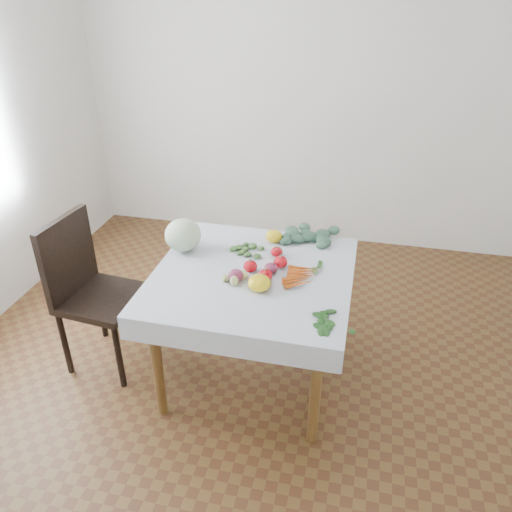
{
  "coord_description": "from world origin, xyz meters",
  "views": [
    {
      "loc": [
        0.57,
        -2.36,
        2.26
      ],
      "look_at": [
        -0.0,
        0.09,
        0.82
      ],
      "focal_mm": 35.0,
      "sensor_mm": 36.0,
      "label": 1
    }
  ],
  "objects": [
    {
      "name": "ground",
      "position": [
        0.0,
        0.0,
        0.0
      ],
      "size": [
        4.0,
        4.0,
        0.0
      ],
      "primitive_type": "plane",
      "color": "brown"
    },
    {
      "name": "back_wall",
      "position": [
        0.0,
        2.0,
        1.35
      ],
      "size": [
        4.0,
        0.04,
        2.7
      ],
      "primitive_type": "cube",
      "color": "white",
      "rests_on": "ground"
    },
    {
      "name": "table",
      "position": [
        0.0,
        0.0,
        0.65
      ],
      "size": [
        1.0,
        1.0,
        0.75
      ],
      "color": "brown",
      "rests_on": "ground"
    },
    {
      "name": "tablecloth",
      "position": [
        0.0,
        0.0,
        0.75
      ],
      "size": [
        1.12,
        1.12,
        0.01
      ],
      "primitive_type": "cube",
      "color": "white",
      "rests_on": "table"
    },
    {
      "name": "chair",
      "position": [
        -1.03,
        -0.07,
        0.58
      ],
      "size": [
        0.5,
        0.5,
        1.01
      ],
      "color": "black",
      "rests_on": "ground"
    },
    {
      "name": "cabbage",
      "position": [
        -0.48,
        0.18,
        0.86
      ],
      "size": [
        0.27,
        0.27,
        0.2
      ],
      "primitive_type": "ellipsoid",
      "rotation": [
        0.0,
        0.0,
        -0.23
      ],
      "color": "silver",
      "rests_on": "tablecloth"
    },
    {
      "name": "tomato_a",
      "position": [
        0.14,
        0.1,
        0.79
      ],
      "size": [
        0.09,
        0.09,
        0.07
      ],
      "primitive_type": "ellipsoid",
      "rotation": [
        0.0,
        0.0,
        0.07
      ],
      "color": "red",
      "rests_on": "tablecloth"
    },
    {
      "name": "tomato_b",
      "position": [
        0.1,
        0.22,
        0.79
      ],
      "size": [
        0.09,
        0.09,
        0.06
      ],
      "primitive_type": "ellipsoid",
      "rotation": [
        0.0,
        0.0,
        -0.42
      ],
      "color": "red",
      "rests_on": "tablecloth"
    },
    {
      "name": "tomato_c",
      "position": [
        0.09,
        -0.06,
        0.79
      ],
      "size": [
        0.08,
        0.08,
        0.07
      ],
      "primitive_type": "ellipsoid",
      "rotation": [
        0.0,
        0.0,
        -0.05
      ],
      "color": "red",
      "rests_on": "tablecloth"
    },
    {
      "name": "tomato_d",
      "position": [
        -0.02,
        0.01,
        0.79
      ],
      "size": [
        0.09,
        0.09,
        0.07
      ],
      "primitive_type": "ellipsoid",
      "rotation": [
        0.0,
        0.0,
        0.08
      ],
      "color": "red",
      "rests_on": "tablecloth"
    },
    {
      "name": "heirloom_back",
      "position": [
        0.04,
        0.41,
        0.79
      ],
      "size": [
        0.13,
        0.13,
        0.08
      ],
      "primitive_type": "ellipsoid",
      "rotation": [
        0.0,
        0.0,
        0.19
      ],
      "color": "yellow",
      "rests_on": "tablecloth"
    },
    {
      "name": "heirloom_front",
      "position": [
        0.08,
        -0.16,
        0.8
      ],
      "size": [
        0.13,
        0.13,
        0.09
      ],
      "primitive_type": "ellipsoid",
      "rotation": [
        0.0,
        0.0,
        0.0
      ],
      "color": "yellow",
      "rests_on": "tablecloth"
    },
    {
      "name": "onion_a",
      "position": [
        -0.07,
        -0.1,
        0.79
      ],
      "size": [
        0.1,
        0.1,
        0.07
      ],
      "primitive_type": "ellipsoid",
      "rotation": [
        0.0,
        0.0,
        -0.13
      ],
      "color": "maroon",
      "rests_on": "tablecloth"
    },
    {
      "name": "onion_b",
      "position": [
        0.1,
        0.02,
        0.79
      ],
      "size": [
        0.1,
        0.1,
        0.07
      ],
      "primitive_type": "ellipsoid",
      "rotation": [
        0.0,
        0.0,
        0.28
      ],
      "color": "maroon",
      "rests_on": "tablecloth"
    },
    {
      "name": "tomatillo_cluster",
      "position": [
        -0.05,
        -0.11,
        0.78
      ],
      "size": [
        0.17,
        0.11,
        0.05
      ],
      "color": "#CCD47A",
      "rests_on": "tablecloth"
    },
    {
      "name": "carrot_bunch",
      "position": [
        0.27,
        0.01,
        0.77
      ],
      "size": [
        0.18,
        0.25,
        0.03
      ],
      "color": "#CD4F16",
      "rests_on": "tablecloth"
    },
    {
      "name": "kale_bunch",
      "position": [
        0.28,
        0.48,
        0.78
      ],
      "size": [
        0.33,
        0.31,
        0.05
      ],
      "color": "#3D6552",
      "rests_on": "tablecloth"
    },
    {
      "name": "basil_bunch",
      "position": [
        0.49,
        -0.38,
        0.76
      ],
      "size": [
        0.27,
        0.2,
        0.01
      ],
      "color": "#1F541A",
      "rests_on": "tablecloth"
    },
    {
      "name": "dill_bunch",
      "position": [
        -0.12,
        0.22,
        0.77
      ],
      "size": [
        0.22,
        0.16,
        0.02
      ],
      "color": "#507D39",
      "rests_on": "tablecloth"
    }
  ]
}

